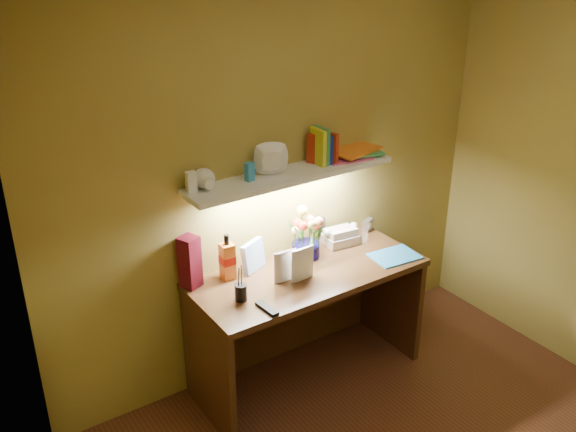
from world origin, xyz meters
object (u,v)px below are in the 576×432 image
at_px(flower_bouquet, 306,234).
at_px(desk_clock, 368,225).
at_px(whisky_bottle, 227,257).
at_px(desk, 307,325).
at_px(telephone, 340,235).

xyz_separation_m(flower_bouquet, desk_clock, (0.55, 0.06, -0.11)).
relative_size(flower_bouquet, desk_clock, 3.77).
relative_size(desk_clock, whisky_bottle, 0.29).
height_order(desk, whisky_bottle, whisky_bottle).
distance_m(flower_bouquet, telephone, 0.29).
bearing_deg(telephone, flower_bouquet, -170.56).
xyz_separation_m(desk_clock, whisky_bottle, (-1.08, -0.03, 0.10)).
distance_m(telephone, whisky_bottle, 0.81).
xyz_separation_m(telephone, whisky_bottle, (-0.81, 0.02, 0.08)).
bearing_deg(flower_bouquet, desk, -121.52).
xyz_separation_m(desk, flower_bouquet, (0.10, 0.16, 0.53)).
bearing_deg(desk_clock, whisky_bottle, 158.23).
distance_m(desk, whisky_bottle, 0.70).
bearing_deg(telephone, whisky_bottle, -175.18).
height_order(telephone, whisky_bottle, whisky_bottle).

